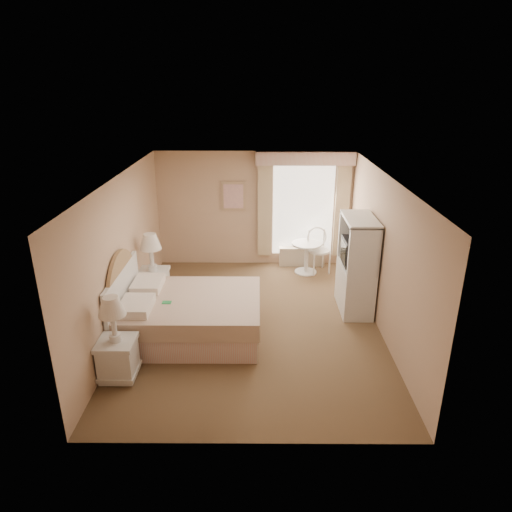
{
  "coord_description": "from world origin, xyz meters",
  "views": [
    {
      "loc": [
        0.09,
        -6.83,
        3.89
      ],
      "look_at": [
        0.05,
        0.3,
        1.12
      ],
      "focal_mm": 32.0,
      "sensor_mm": 36.0,
      "label": 1
    }
  ],
  "objects_px": {
    "nightstand_near": "(117,349)",
    "round_table": "(306,253)",
    "nightstand_far": "(153,277)",
    "bed": "(183,314)",
    "cafe_chair": "(318,246)",
    "armoire": "(356,272)"
  },
  "relations": [
    {
      "from": "nightstand_near",
      "to": "cafe_chair",
      "type": "distance_m",
      "value": 4.98
    },
    {
      "from": "nightstand_near",
      "to": "round_table",
      "type": "height_order",
      "value": "nightstand_near"
    },
    {
      "from": "bed",
      "to": "nightstand_far",
      "type": "height_order",
      "value": "bed"
    },
    {
      "from": "nightstand_near",
      "to": "nightstand_far",
      "type": "bearing_deg",
      "value": 90.0
    },
    {
      "from": "armoire",
      "to": "bed",
      "type": "bearing_deg",
      "value": -162.56
    },
    {
      "from": "cafe_chair",
      "to": "armoire",
      "type": "relative_size",
      "value": 0.56
    },
    {
      "from": "bed",
      "to": "cafe_chair",
      "type": "bearing_deg",
      "value": 47.23
    },
    {
      "from": "nightstand_far",
      "to": "round_table",
      "type": "distance_m",
      "value": 3.27
    },
    {
      "from": "bed",
      "to": "cafe_chair",
      "type": "height_order",
      "value": "bed"
    },
    {
      "from": "round_table",
      "to": "armoire",
      "type": "height_order",
      "value": "armoire"
    },
    {
      "from": "bed",
      "to": "nightstand_far",
      "type": "bearing_deg",
      "value": 121.81
    },
    {
      "from": "round_table",
      "to": "cafe_chair",
      "type": "xyz_separation_m",
      "value": [
        0.25,
        0.1,
        0.11
      ]
    },
    {
      "from": "cafe_chair",
      "to": "round_table",
      "type": "bearing_deg",
      "value": -175.49
    },
    {
      "from": "nightstand_far",
      "to": "cafe_chair",
      "type": "bearing_deg",
      "value": 25.18
    },
    {
      "from": "nightstand_near",
      "to": "nightstand_far",
      "type": "xyz_separation_m",
      "value": [
        -0.0,
        2.31,
        0.03
      ]
    },
    {
      "from": "round_table",
      "to": "armoire",
      "type": "bearing_deg",
      "value": -66.94
    },
    {
      "from": "armoire",
      "to": "nightstand_far",
      "type": "bearing_deg",
      "value": 176.09
    },
    {
      "from": "bed",
      "to": "nightstand_near",
      "type": "height_order",
      "value": "bed"
    },
    {
      "from": "bed",
      "to": "nightstand_far",
      "type": "distance_m",
      "value": 1.38
    },
    {
      "from": "nightstand_near",
      "to": "cafe_chair",
      "type": "relative_size",
      "value": 1.27
    },
    {
      "from": "nightstand_far",
      "to": "round_table",
      "type": "bearing_deg",
      "value": 25.54
    },
    {
      "from": "nightstand_far",
      "to": "cafe_chair",
      "type": "height_order",
      "value": "nightstand_far"
    }
  ]
}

